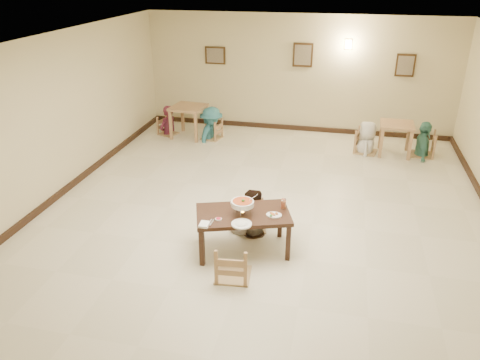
% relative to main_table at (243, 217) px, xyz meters
% --- Properties ---
extents(floor, '(10.00, 10.00, 0.00)m').
position_rel_main_table_xyz_m(floor, '(0.12, 1.05, -0.58)').
color(floor, beige).
rests_on(floor, ground).
extents(ceiling, '(10.00, 10.00, 0.00)m').
position_rel_main_table_xyz_m(ceiling, '(0.12, 1.05, 2.42)').
color(ceiling, white).
rests_on(ceiling, wall_back).
extents(wall_back, '(10.00, 0.00, 10.00)m').
position_rel_main_table_xyz_m(wall_back, '(0.12, 6.05, 0.92)').
color(wall_back, beige).
rests_on(wall_back, floor).
extents(wall_left, '(0.00, 10.00, 10.00)m').
position_rel_main_table_xyz_m(wall_left, '(-3.88, 1.05, 0.92)').
color(wall_left, beige).
rests_on(wall_left, floor).
extents(baseboard_back, '(8.00, 0.06, 0.12)m').
position_rel_main_table_xyz_m(baseboard_back, '(0.12, 6.02, -0.52)').
color(baseboard_back, black).
rests_on(baseboard_back, floor).
extents(baseboard_left, '(0.06, 10.00, 0.12)m').
position_rel_main_table_xyz_m(baseboard_left, '(-3.85, 1.05, -0.52)').
color(baseboard_left, black).
rests_on(baseboard_left, floor).
extents(picture_a, '(0.55, 0.04, 0.45)m').
position_rel_main_table_xyz_m(picture_a, '(-2.08, 6.01, 1.32)').
color(picture_a, '#352211').
rests_on(picture_a, wall_back).
extents(picture_b, '(0.50, 0.04, 0.60)m').
position_rel_main_table_xyz_m(picture_b, '(0.22, 6.01, 1.42)').
color(picture_b, '#352211').
rests_on(picture_b, wall_back).
extents(picture_c, '(0.45, 0.04, 0.55)m').
position_rel_main_table_xyz_m(picture_c, '(2.72, 6.01, 1.27)').
color(picture_c, '#352211').
rests_on(picture_c, wall_back).
extents(wall_sconce, '(0.16, 0.05, 0.22)m').
position_rel_main_table_xyz_m(wall_sconce, '(1.32, 6.01, 1.72)').
color(wall_sconce, '#FFD88C').
rests_on(wall_sconce, wall_back).
extents(main_table, '(1.59, 1.21, 0.66)m').
position_rel_main_table_xyz_m(main_table, '(0.00, 0.00, 0.00)').
color(main_table, '#351D12').
rests_on(main_table, floor).
extents(chair_far, '(0.42, 0.42, 0.90)m').
position_rel_main_table_xyz_m(chair_far, '(0.02, 0.68, -0.14)').
color(chair_far, tan).
rests_on(chair_far, floor).
extents(chair_near, '(0.49, 0.49, 1.05)m').
position_rel_main_table_xyz_m(chair_near, '(0.01, -0.69, -0.06)').
color(chair_near, tan).
rests_on(chair_near, floor).
extents(main_diner, '(0.89, 0.78, 1.53)m').
position_rel_main_table_xyz_m(main_diner, '(-0.00, 0.59, 0.18)').
color(main_diner, gray).
rests_on(main_diner, floor).
extents(curry_warmer, '(0.38, 0.34, 0.31)m').
position_rel_main_table_xyz_m(curry_warmer, '(-0.00, -0.04, 0.26)').
color(curry_warmer, silver).
rests_on(curry_warmer, main_table).
extents(rice_plate_far, '(0.29, 0.29, 0.07)m').
position_rel_main_table_xyz_m(rice_plate_far, '(-0.11, 0.27, 0.09)').
color(rice_plate_far, white).
rests_on(rice_plate_far, main_table).
extents(rice_plate_near, '(0.30, 0.30, 0.07)m').
position_rel_main_table_xyz_m(rice_plate_near, '(0.05, -0.35, 0.09)').
color(rice_plate_near, white).
rests_on(rice_plate_near, main_table).
extents(fried_plate, '(0.24, 0.24, 0.05)m').
position_rel_main_table_xyz_m(fried_plate, '(0.47, 0.02, 0.10)').
color(fried_plate, white).
rests_on(fried_plate, main_table).
extents(chili_dish, '(0.10, 0.10, 0.02)m').
position_rel_main_table_xyz_m(chili_dish, '(-0.31, -0.28, 0.09)').
color(chili_dish, white).
rests_on(chili_dish, main_table).
extents(napkin_cutlery, '(0.17, 0.27, 0.03)m').
position_rel_main_table_xyz_m(napkin_cutlery, '(-0.46, -0.48, 0.10)').
color(napkin_cutlery, white).
rests_on(napkin_cutlery, main_table).
extents(drink_glass, '(0.08, 0.08, 0.16)m').
position_rel_main_table_xyz_m(drink_glass, '(0.57, 0.28, 0.15)').
color(drink_glass, white).
rests_on(drink_glass, main_table).
extents(bg_table_left, '(0.90, 0.90, 0.81)m').
position_rel_main_table_xyz_m(bg_table_left, '(-2.51, 4.88, 0.09)').
color(bg_table_left, tan).
rests_on(bg_table_left, floor).
extents(bg_table_right, '(0.77, 0.77, 0.75)m').
position_rel_main_table_xyz_m(bg_table_right, '(2.59, 4.78, 0.03)').
color(bg_table_right, tan).
rests_on(bg_table_right, floor).
extents(bg_chair_ll, '(0.43, 0.43, 0.91)m').
position_rel_main_table_xyz_m(bg_chair_ll, '(-3.11, 4.93, -0.13)').
color(bg_chair_ll, tan).
rests_on(bg_chair_ll, floor).
extents(bg_chair_lr, '(0.45, 0.45, 0.97)m').
position_rel_main_table_xyz_m(bg_chair_lr, '(-1.90, 4.86, -0.10)').
color(bg_chair_lr, tan).
rests_on(bg_chair_lr, floor).
extents(bg_chair_rl, '(0.50, 0.50, 1.06)m').
position_rel_main_table_xyz_m(bg_chair_rl, '(1.95, 4.75, -0.05)').
color(bg_chair_rl, tan).
rests_on(bg_chair_rl, floor).
extents(bg_chair_rr, '(0.51, 0.51, 1.09)m').
position_rel_main_table_xyz_m(bg_chair_rr, '(3.23, 4.84, -0.04)').
color(bg_chair_rr, tan).
rests_on(bg_chair_rr, floor).
extents(bg_diner_a, '(0.56, 0.67, 1.55)m').
position_rel_main_table_xyz_m(bg_diner_a, '(-3.11, 4.93, 0.19)').
color(bg_diner_a, '#5E2036').
rests_on(bg_diner_a, floor).
extents(bg_diner_b, '(0.73, 1.13, 1.65)m').
position_rel_main_table_xyz_m(bg_diner_b, '(-1.90, 4.86, 0.24)').
color(bg_diner_b, teal).
rests_on(bg_diner_b, floor).
extents(bg_diner_c, '(0.50, 0.76, 1.52)m').
position_rel_main_table_xyz_m(bg_diner_c, '(1.95, 4.75, 0.18)').
color(bg_diner_c, silver).
rests_on(bg_diner_c, floor).
extents(bg_diner_d, '(0.42, 0.97, 1.64)m').
position_rel_main_table_xyz_m(bg_diner_d, '(3.23, 4.84, 0.23)').
color(bg_diner_d, '#4A907D').
rests_on(bg_diner_d, floor).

